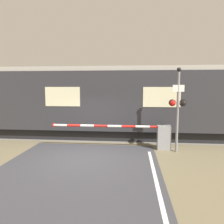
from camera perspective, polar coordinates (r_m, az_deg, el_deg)
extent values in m
plane|color=#6B6047|center=(9.21, -6.85, -11.74)|extent=(80.00, 80.00, 0.00)
cube|color=slate|center=(13.01, -3.02, -6.16)|extent=(36.00, 3.20, 0.03)
cube|color=#595451|center=(12.31, -3.53, -6.60)|extent=(36.00, 0.08, 0.10)
cube|color=#595451|center=(13.70, -2.57, -5.23)|extent=(36.00, 0.08, 0.10)
cube|color=black|center=(13.32, -10.41, -4.71)|extent=(16.83, 2.71, 0.60)
cube|color=#2D2D33|center=(13.08, -10.58, 3.26)|extent=(18.29, 3.19, 3.10)
cube|color=#ADA89E|center=(13.10, -10.74, 10.58)|extent=(17.92, 2.93, 0.24)
cube|color=beige|center=(11.04, 12.85, 3.81)|extent=(1.83, 0.02, 0.99)
cube|color=beige|center=(11.54, -12.82, 3.93)|extent=(1.83, 0.02, 0.99)
cube|color=gray|center=(10.45, 13.38, -6.48)|extent=(0.60, 0.44, 1.11)
cylinder|color=gray|center=(10.36, 13.45, -3.84)|extent=(0.16, 0.16, 0.18)
cylinder|color=red|center=(10.32, 11.65, -3.83)|extent=(0.66, 0.11, 0.11)
cylinder|color=white|center=(10.27, 8.00, -3.81)|extent=(0.66, 0.11, 0.11)
cylinder|color=red|center=(10.26, 4.33, -3.77)|extent=(0.66, 0.11, 0.11)
cylinder|color=white|center=(10.29, 0.68, -3.72)|extent=(0.66, 0.11, 0.11)
cylinder|color=red|center=(10.37, -2.94, -3.65)|extent=(0.66, 0.11, 0.11)
cylinder|color=white|center=(10.49, -6.49, -3.57)|extent=(0.66, 0.11, 0.11)
cylinder|color=red|center=(10.64, -9.95, -3.47)|extent=(0.66, 0.11, 0.11)
cylinder|color=white|center=(10.84, -13.29, -3.37)|extent=(0.66, 0.11, 0.11)
cylinder|color=red|center=(10.95, -14.92, -3.32)|extent=(0.20, 0.02, 0.20)
cylinder|color=gray|center=(10.01, 16.74, -0.13)|extent=(0.11, 0.11, 3.53)
cube|color=gray|center=(9.97, 16.82, 2.29)|extent=(0.58, 0.07, 0.07)
sphere|color=red|center=(9.88, 15.57, 2.29)|extent=(0.24, 0.24, 0.24)
sphere|color=black|center=(9.97, 18.18, 2.24)|extent=(0.24, 0.24, 0.24)
cylinder|color=black|center=(9.99, 15.46, 2.34)|extent=(0.30, 0.06, 0.30)
cylinder|color=black|center=(10.08, 18.04, 2.29)|extent=(0.30, 0.06, 0.30)
cube|color=white|center=(9.91, 16.99, 5.94)|extent=(0.49, 0.02, 0.29)
sphere|color=black|center=(9.97, 17.11, 10.57)|extent=(0.18, 0.18, 0.18)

